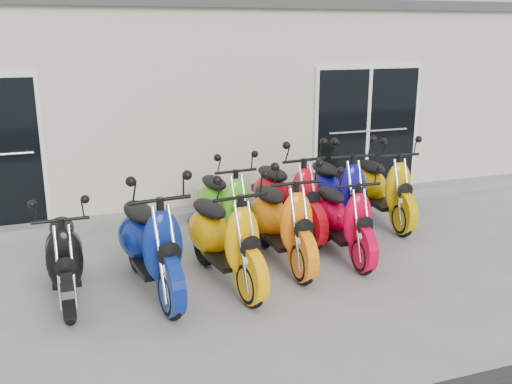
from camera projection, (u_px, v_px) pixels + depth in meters
ground at (271, 259)px, 7.41m from camera, size 80.00×80.00×0.00m
building at (181, 95)px, 11.69m from camera, size 14.00×6.00×3.20m
roof_cap at (178, 9)px, 11.24m from camera, size 14.20×6.20×0.16m
front_step at (227, 210)px, 9.22m from camera, size 14.00×0.40×0.15m
door_left at (4, 149)px, 8.01m from camera, size 1.07×0.08×2.22m
door_right at (367, 127)px, 9.87m from camera, size 2.02×0.08×2.22m
scooter_front_black at (63, 244)px, 6.15m from camera, size 0.64×1.75×1.29m
scooter_front_blue at (150, 229)px, 6.28m from camera, size 0.97×2.11×1.50m
scooter_front_orange_a at (224, 225)px, 6.51m from camera, size 0.98×2.04×1.45m
scooter_front_orange_b at (281, 209)px, 7.09m from camera, size 0.71×1.96×1.45m
scooter_front_red at (343, 208)px, 7.34m from camera, size 0.75×1.83×1.33m
scooter_back_green at (224, 194)px, 7.90m from camera, size 0.84×1.90×1.36m
scooter_back_red at (287, 185)px, 8.10m from camera, size 0.96×2.09×1.49m
scooter_back_blue at (337, 181)px, 8.36m from camera, size 0.81×2.04×1.49m
scooter_back_yellow at (383, 178)px, 8.66m from camera, size 0.85×1.98×1.43m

